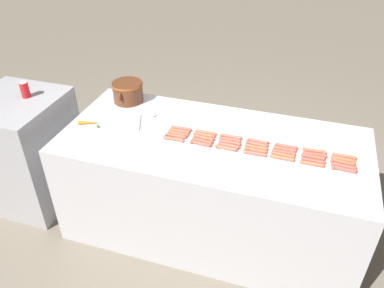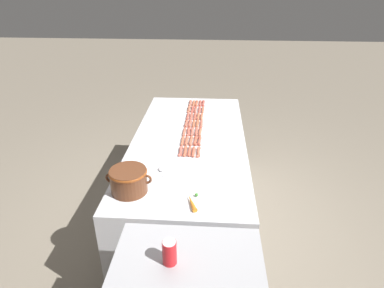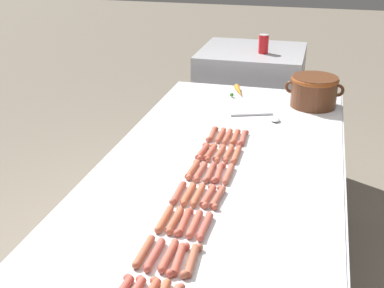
{
  "view_description": "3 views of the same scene",
  "coord_description": "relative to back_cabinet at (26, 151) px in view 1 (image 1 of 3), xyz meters",
  "views": [
    {
      "loc": [
        -2.19,
        -0.54,
        2.36
      ],
      "look_at": [
        -0.1,
        0.13,
        0.85
      ],
      "focal_mm": 36.07,
      "sensor_mm": 36.0,
      "label": 1
    },
    {
      "loc": [
        -0.2,
        2.59,
        2.14
      ],
      "look_at": [
        -0.04,
        0.2,
        0.91
      ],
      "focal_mm": 30.62,
      "sensor_mm": 36.0,
      "label": 2
    },
    {
      "loc": [
        0.35,
        -1.85,
        1.77
      ],
      "look_at": [
        -0.1,
        -0.1,
        0.97
      ],
      "focal_mm": 47.11,
      "sensor_mm": 36.0,
      "label": 3
    }
  ],
  "objects": [
    {
      "name": "hot_dog_17",
      "position": [
        0.08,
        -1.89,
        0.39
      ],
      "size": [
        0.03,
        0.16,
        0.02
      ],
      "color": "#B55D3E",
      "rests_on": "griddle_counter"
    },
    {
      "name": "hot_dog_29",
      "position": [
        0.16,
        -2.27,
        0.39
      ],
      "size": [
        0.03,
        0.16,
        0.02
      ],
      "color": "#B05A40",
      "rests_on": "griddle_counter"
    },
    {
      "name": "hot_dog_22",
      "position": [
        0.12,
        -2.28,
        0.39
      ],
      "size": [
        0.03,
        0.16,
        0.02
      ],
      "color": "#B55041",
      "rests_on": "griddle_counter"
    },
    {
      "name": "hot_dog_19",
      "position": [
        0.09,
        -1.52,
        0.39
      ],
      "size": [
        0.03,
        0.16,
        0.02
      ],
      "color": "#B65B42",
      "rests_on": "griddle_counter"
    },
    {
      "name": "hot_dog_33",
      "position": [
        0.16,
        -1.52,
        0.39
      ],
      "size": [
        0.03,
        0.16,
        0.02
      ],
      "color": "#BE5B40",
      "rests_on": "griddle_counter"
    },
    {
      "name": "serving_spoon",
      "position": [
        0.23,
        -1.04,
        0.38
      ],
      "size": [
        0.26,
        0.13,
        0.02
      ],
      "color": "#B7B7BC",
      "rests_on": "griddle_counter"
    },
    {
      "name": "hot_dog_14",
      "position": [
        0.09,
        -2.45,
        0.39
      ],
      "size": [
        0.03,
        0.16,
        0.02
      ],
      "color": "#BE563D",
      "rests_on": "griddle_counter"
    },
    {
      "name": "hot_dog_20",
      "position": [
        0.08,
        -1.33,
        0.39
      ],
      "size": [
        0.03,
        0.16,
        0.02
      ],
      "color": "#B75640",
      "rests_on": "griddle_counter"
    },
    {
      "name": "hot_dog_10",
      "position": [
        0.05,
        -1.9,
        0.39
      ],
      "size": [
        0.03,
        0.16,
        0.02
      ],
      "color": "#BD5C3D",
      "rests_on": "griddle_counter"
    },
    {
      "name": "hot_dog_12",
      "position": [
        0.05,
        -1.52,
        0.39
      ],
      "size": [
        0.04,
        0.16,
        0.02
      ],
      "color": "#B6543E",
      "rests_on": "griddle_counter"
    },
    {
      "name": "hot_dog_1",
      "position": [
        0.01,
        -2.26,
        0.39
      ],
      "size": [
        0.03,
        0.16,
        0.02
      ],
      "color": "#B25C40",
      "rests_on": "griddle_counter"
    },
    {
      "name": "carrot",
      "position": [
        0.02,
        -0.66,
        0.39
      ],
      "size": [
        0.08,
        0.18,
        0.03
      ],
      "color": "orange",
      "rests_on": "griddle_counter"
    },
    {
      "name": "hot_dog_4",
      "position": [
        0.01,
        -1.7,
        0.39
      ],
      "size": [
        0.03,
        0.16,
        0.02
      ],
      "color": "#BA5D42",
      "rests_on": "griddle_counter"
    },
    {
      "name": "hot_dog_23",
      "position": [
        0.12,
        -2.08,
        0.39
      ],
      "size": [
        0.02,
        0.16,
        0.02
      ],
      "color": "#B95543",
      "rests_on": "griddle_counter"
    },
    {
      "name": "hot_dog_3",
      "position": [
        0.01,
        -1.9,
        0.39
      ],
      "size": [
        0.03,
        0.16,
        0.02
      ],
      "color": "#BC5845",
      "rests_on": "griddle_counter"
    },
    {
      "name": "hot_dog_30",
      "position": [
        0.16,
        -2.09,
        0.39
      ],
      "size": [
        0.03,
        0.16,
        0.02
      ],
      "color": "#B85041",
      "rests_on": "griddle_counter"
    },
    {
      "name": "hot_dog_31",
      "position": [
        0.16,
        -1.89,
        0.39
      ],
      "size": [
        0.03,
        0.16,
        0.02
      ],
      "color": "#B05542",
      "rests_on": "griddle_counter"
    },
    {
      "name": "hot_dog_26",
      "position": [
        0.12,
        -1.51,
        0.39
      ],
      "size": [
        0.03,
        0.16,
        0.02
      ],
      "color": "#B65A42",
      "rests_on": "griddle_counter"
    },
    {
      "name": "hot_dog_0",
      "position": [
        0.01,
        -2.46,
        0.39
      ],
      "size": [
        0.03,
        0.16,
        0.02
      ],
      "color": "#BB4F42",
      "rests_on": "griddle_counter"
    },
    {
      "name": "bean_pot",
      "position": [
        0.45,
        -0.77,
        0.47
      ],
      "size": [
        0.31,
        0.25,
        0.16
      ],
      "color": "#562D19",
      "rests_on": "griddle_counter"
    },
    {
      "name": "hot_dog_6",
      "position": [
        0.01,
        -1.32,
        0.39
      ],
      "size": [
        0.03,
        0.16,
        0.02
      ],
      "color": "#B65A43",
      "rests_on": "griddle_counter"
    },
    {
      "name": "griddle_counter",
      "position": [
        0.11,
        -1.59,
        -0.05
      ],
      "size": [
        0.99,
        2.17,
        0.85
      ],
      "color": "#BCBCC1",
      "rests_on": "ground_plane"
    },
    {
      "name": "hot_dog_18",
      "position": [
        0.09,
        -1.71,
        0.39
      ],
      "size": [
        0.03,
        0.16,
        0.02
      ],
      "color": "#B15644",
      "rests_on": "griddle_counter"
    },
    {
      "name": "hot_dog_32",
      "position": [
        0.16,
        -1.7,
        0.39
      ],
      "size": [
        0.03,
        0.16,
        0.02
      ],
      "color": "#B95A46",
      "rests_on": "griddle_counter"
    },
    {
      "name": "hot_dog_28",
      "position": [
        0.16,
        -2.46,
        0.39
      ],
      "size": [
        0.03,
        0.16,
        0.02
      ],
      "color": "#BB5C46",
      "rests_on": "griddle_counter"
    },
    {
      "name": "hot_dog_16",
      "position": [
        0.08,
        -2.08,
        0.39
      ],
      "size": [
        0.03,
        0.16,
        0.02
      ],
      "color": "#B8513F",
      "rests_on": "griddle_counter"
    },
    {
      "name": "hot_dog_5",
      "position": [
        0.01,
        -1.52,
        0.39
      ],
      "size": [
        0.03,
        0.16,
        0.02
      ],
      "color": "#B7513F",
      "rests_on": "griddle_counter"
    },
    {
      "name": "soda_can",
      "position": [
        0.08,
        -0.08,
        0.54
      ],
      "size": [
        0.07,
        0.07,
        0.12
      ],
      "color": "red",
      "rests_on": "back_cabinet"
    },
    {
      "name": "hot_dog_15",
      "position": [
        0.09,
        -2.26,
        0.39
      ],
      "size": [
        0.03,
        0.16,
        0.02
      ],
      "color": "#B45442",
      "rests_on": "griddle_counter"
    },
    {
      "name": "ground_plane",
      "position": [
        0.11,
        -1.59,
        -0.48
      ],
      "size": [
        20.0,
        20.0,
        0.0
      ],
      "primitive_type": "plane",
      "color": "#756B5B"
    },
    {
      "name": "hot_dog_27",
      "position": [
        0.12,
        -1.33,
        0.39
      ],
      "size": [
        0.03,
        0.16,
        0.02
      ],
      "color": "#B5583D",
      "rests_on": "griddle_counter"
    },
    {
      "name": "hot_dog_7",
      "position": [
        0.05,
        -2.46,
        0.39
      ],
      "size": [
        0.03,
        0.16,
        0.02
      ],
      "color": "#BE5244",
      "rests_on": "griddle_counter"
    },
    {
      "name": "back_cabinet",
      "position": [
        0.0,
        0.0,
        0.0
      ],
      "size": [
        0.71,
        0.67,
        0.96
      ],
      "primitive_type": "cube",
      "color": "#A0A0A4",
      "rests_on": "ground_plane"
    },
    {
      "name": "hot_dog_11",
      "position": [
        0.05,
        -1.71,
        0.39
      ],
      "size": [
        0.03,
        0.16,
        0.02
      ],
      "color": "#B45745",
      "rests_on": "griddle_counter"
    },
    {
      "name": "hot_dog_2",
      "position": [
        0.01,
        -2.08,
        0.39
      ],
      "size": [
        0.03,
        0.16,
        0.02
      ],
      "color": "#BF5D3E",
      "rests_on": "griddle_counter"
    },
    {
      "name": "hot_dog_24",
      "position": [
        0.12,
        -1.89,
        0.39
      ],
      "size": [
        0.03,
        0.16,
        0.02
      ],
      "color": "#B95846",
      "rests_on": "griddle_counter"
    },
    {
      "name": "hot_dog_9",
      "position": [
        0.05,
        -2.08,
        0.39
      ],
      "size": [
        0.03,
        0.16,
        0.02
      ],
      "color": "#B95C40",
      "rests_on": "griddle_counter"
    },
    {
      "name": "hot_dog_8",
      "position": [
        0.05,
        -2.27,
        0.39
      ],
      "size": [
        0.03,
        0.16,
        0.02
      ],
      "color": "#B15144",
      "rests_on": "griddle_counter"
    },
    {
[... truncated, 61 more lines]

